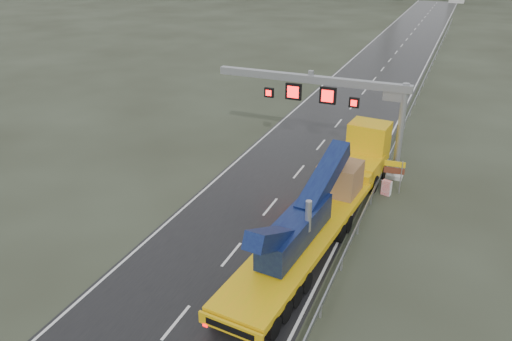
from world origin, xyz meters
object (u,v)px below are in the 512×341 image
at_px(sign_gantry, 337,98).
at_px(striped_barrier, 386,188).
at_px(heavy_haul_truck, 332,192).
at_px(exit_sign_pair, 394,170).

height_order(sign_gantry, striped_barrier, sign_gantry).
bearing_deg(heavy_haul_truck, sign_gantry, 109.34).
bearing_deg(sign_gantry, exit_sign_pair, -27.19).
height_order(sign_gantry, heavy_haul_truck, sign_gantry).
height_order(sign_gantry, exit_sign_pair, sign_gantry).
height_order(heavy_haul_truck, exit_sign_pair, heavy_haul_truck).
bearing_deg(striped_barrier, sign_gantry, 160.97).
relative_size(heavy_haul_truck, exit_sign_pair, 8.84).
relative_size(sign_gantry, exit_sign_pair, 6.15).
xyz_separation_m(heavy_haul_truck, striped_barrier, (2.70, 4.75, -1.39)).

